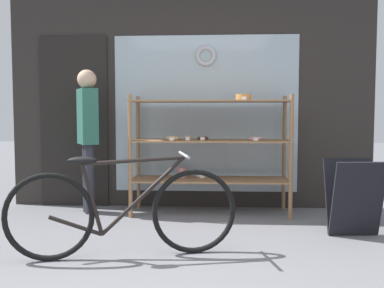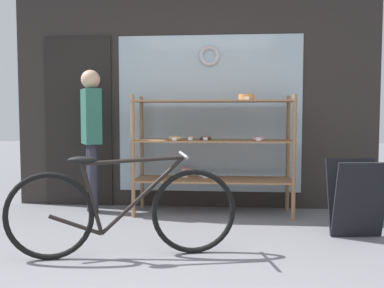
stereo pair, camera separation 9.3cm
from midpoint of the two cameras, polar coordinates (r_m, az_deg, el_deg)
name	(u,v)px [view 2 (the right image)]	position (r m, az deg, el deg)	size (l,w,h in m)	color
storefront_facade	(190,67)	(5.32, 0.19, 10.29)	(4.44, 0.13, 3.58)	#2D2826
display_case	(213,143)	(4.88, 3.38, 0.18)	(1.80, 0.53, 1.37)	#8E6642
bicycle	(122,211)	(3.50, -8.52, -8.79)	(1.81, 0.57, 0.83)	black
sandwich_board	(356,198)	(4.31, 21.66, -6.75)	(0.51, 0.43, 0.71)	black
pedestrian	(91,129)	(5.09, -12.77, 1.97)	(0.32, 0.37, 1.66)	#282833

